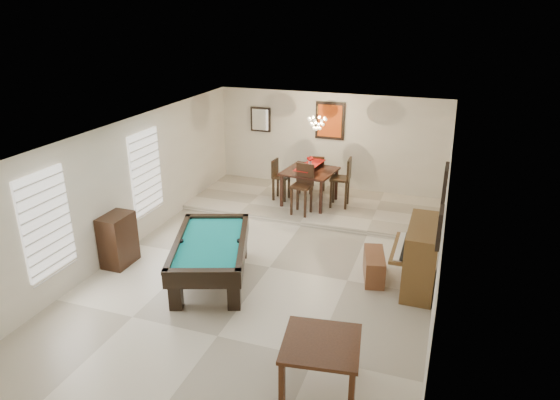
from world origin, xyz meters
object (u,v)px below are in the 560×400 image
Objects in this scene: upright_piano at (413,255)px; piano_bench at (374,266)px; dining_chair_west at (281,180)px; chandelier at (317,119)px; flower_vase at (310,161)px; dining_table at (310,184)px; dining_chair_north at (317,174)px; square_table at (321,364)px; apothecary_chest at (118,240)px; pool_table at (211,261)px; dining_chair_east at (340,182)px; dining_chair_south at (302,190)px.

piano_bench is (-0.66, 0.01, -0.35)m from upright_piano.
dining_chair_west is 1.80m from chandelier.
upright_piano is 4.04m from flower_vase.
dining_chair_west is at bearing 178.64° from dining_table.
dining_chair_north reaches higher than dining_chair_west.
square_table is 4.88m from apothecary_chest.
square_table is at bearing -73.83° from chandelier.
dining_chair_north is (0.67, 4.69, 0.25)m from pool_table.
dining_table is at bearing -89.25° from dining_chair_west.
apothecary_chest reaches higher than pool_table.
pool_table is 3.21m from square_table.
square_table is at bearing -72.51° from dining_table.
upright_piano is 5.44m from apothecary_chest.
square_table is 0.97× the size of apothecary_chest.
chandelier reaches higher than upright_piano.
dining_chair_west reaches higher than piano_bench.
dining_chair_east is at bearing 114.08° from piano_bench.
dining_chair_south is (2.63, 3.25, 0.20)m from apothecary_chest.
apothecary_chest is at bearing 54.07° from dining_chair_north.
dining_chair_north is at bearing 126.54° from upright_piano.
flower_vase reaches higher than pool_table.
apothecary_chest is at bearing -123.44° from flower_vase.
pool_table is 1.96× the size of dining_chair_south.
dining_chair_north is 1.69× the size of chandelier.
dining_chair_south is (0.01, -0.72, 0.10)m from dining_table.
dining_table reaches higher than apothecary_chest.
flower_vase reaches higher than dining_table.
square_table is at bearing -57.35° from pool_table.
dining_chair_east is at bearing 50.61° from pool_table.
square_table is 3.10m from upright_piano.
dining_table reaches higher than pool_table.
dining_chair_south reaches higher than square_table.
piano_bench is 1.46× the size of chandelier.
dining_table is (0.68, 3.94, 0.22)m from pool_table.
upright_piano is 1.22× the size of dining_chair_south.
dining_chair_south is 1.05m from dining_chair_west.
dining_chair_west is (-3.45, 2.95, 0.03)m from upright_piano.
flower_vase is 0.22× the size of dining_chair_west.
upright_piano is 1.41× the size of apothecary_chest.
dining_chair_west is at bearing 139.53° from upright_piano.
dining_chair_west is (-0.73, 0.02, -0.57)m from flower_vase.
dining_chair_west is (-2.79, 2.93, 0.38)m from piano_bench.
dining_table is 0.72m from dining_chair_south.
chandelier is at bearing 131.05° from upright_piano.
upright_piano is at bearing 73.80° from square_table.
pool_table is 1.94m from apothecary_chest.
chandelier is at bearing 55.45° from apothecary_chest.
pool_table reaches higher than square_table.
dining_chair_east reaches higher than dining_chair_south.
chandelier is at bearing -93.48° from dining_chair_east.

